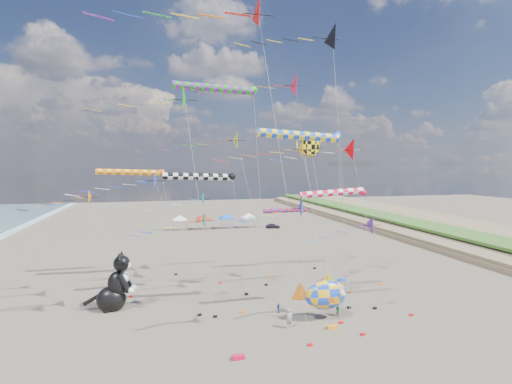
{
  "coord_description": "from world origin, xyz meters",
  "views": [
    {
      "loc": [
        -10.48,
        -25.32,
        14.05
      ],
      "look_at": [
        -1.23,
        12.0,
        11.36
      ],
      "focal_mm": 28.0,
      "sensor_mm": 36.0,
      "label": 1
    }
  ],
  "objects_px": {
    "child_blue": "(278,308)",
    "parked_car": "(273,226)",
    "fish_inflatable": "(326,295)",
    "cat_inflatable": "(114,281)",
    "person_adult": "(289,319)",
    "child_green": "(338,310)"
  },
  "relations": [
    {
      "from": "child_blue",
      "to": "parked_car",
      "type": "relative_size",
      "value": 0.3
    },
    {
      "from": "fish_inflatable",
      "to": "parked_car",
      "type": "height_order",
      "value": "fish_inflatable"
    },
    {
      "from": "parked_car",
      "to": "fish_inflatable",
      "type": "bearing_deg",
      "value": -174.61
    },
    {
      "from": "cat_inflatable",
      "to": "child_blue",
      "type": "xyz_separation_m",
      "value": [
        15.11,
        -4.56,
        -2.37
      ]
    },
    {
      "from": "person_adult",
      "to": "child_blue",
      "type": "height_order",
      "value": "person_adult"
    },
    {
      "from": "child_green",
      "to": "child_blue",
      "type": "relative_size",
      "value": 1.14
    },
    {
      "from": "child_blue",
      "to": "person_adult",
      "type": "bearing_deg",
      "value": -114.95
    },
    {
      "from": "person_adult",
      "to": "cat_inflatable",
      "type": "bearing_deg",
      "value": 134.21
    },
    {
      "from": "cat_inflatable",
      "to": "person_adult",
      "type": "distance_m",
      "value": 17.21
    },
    {
      "from": "fish_inflatable",
      "to": "parked_car",
      "type": "bearing_deg",
      "value": 78.9
    },
    {
      "from": "fish_inflatable",
      "to": "person_adult",
      "type": "height_order",
      "value": "fish_inflatable"
    },
    {
      "from": "child_green",
      "to": "parked_car",
      "type": "height_order",
      "value": "parked_car"
    },
    {
      "from": "cat_inflatable",
      "to": "parked_car",
      "type": "distance_m",
      "value": 52.1
    },
    {
      "from": "cat_inflatable",
      "to": "child_blue",
      "type": "relative_size",
      "value": 6.05
    },
    {
      "from": "child_green",
      "to": "child_blue",
      "type": "height_order",
      "value": "child_green"
    },
    {
      "from": "cat_inflatable",
      "to": "child_green",
      "type": "height_order",
      "value": "cat_inflatable"
    },
    {
      "from": "cat_inflatable",
      "to": "child_green",
      "type": "distance_m",
      "value": 21.46
    },
    {
      "from": "person_adult",
      "to": "child_blue",
      "type": "xyz_separation_m",
      "value": [
        0.14,
        3.7,
        -0.37
      ]
    },
    {
      "from": "fish_inflatable",
      "to": "child_green",
      "type": "bearing_deg",
      "value": 23.39
    },
    {
      "from": "fish_inflatable",
      "to": "child_blue",
      "type": "xyz_separation_m",
      "value": [
        -3.56,
        2.82,
        -1.89
      ]
    },
    {
      "from": "cat_inflatable",
      "to": "child_blue",
      "type": "height_order",
      "value": "cat_inflatable"
    },
    {
      "from": "person_adult",
      "to": "parked_car",
      "type": "relative_size",
      "value": 0.53
    }
  ]
}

